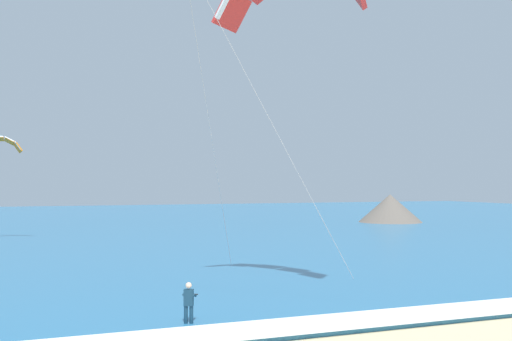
% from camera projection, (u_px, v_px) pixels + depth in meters
% --- Properties ---
extents(sea, '(200.00, 120.00, 0.20)m').
position_uv_depth(sea, '(125.00, 223.00, 76.99)').
color(sea, teal).
rests_on(sea, ground).
extents(surf_foam, '(200.00, 2.36, 0.04)m').
position_uv_depth(surf_foam, '(355.00, 320.00, 21.80)').
color(surf_foam, white).
rests_on(surf_foam, sea).
extents(surfboard, '(1.00, 1.45, 0.09)m').
position_uv_depth(surfboard, '(189.00, 328.00, 21.35)').
color(surfboard, yellow).
rests_on(surfboard, ground).
extents(kitesurfer, '(0.66, 0.66, 1.69)m').
position_uv_depth(kitesurfer, '(189.00, 303.00, 21.38)').
color(kitesurfer, '#143347').
rests_on(kitesurfer, ground).
extents(headland_right, '(8.68, 8.65, 3.83)m').
position_uv_depth(headland_right, '(389.00, 211.00, 77.01)').
color(headland_right, '#665B51').
rests_on(headland_right, ground).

